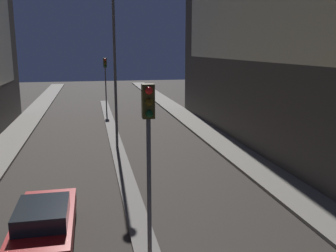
{
  "coord_description": "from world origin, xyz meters",
  "views": [
    {
      "loc": [
        -1.46,
        -5.39,
        6.06
      ],
      "look_at": [
        3.59,
        18.9,
        0.88
      ],
      "focal_mm": 40.0,
      "sensor_mm": 36.0,
      "label": 1
    }
  ],
  "objects": [
    {
      "name": "car_left_lane",
      "position": [
        -3.06,
        6.06,
        0.71
      ],
      "size": [
        1.81,
        4.59,
        1.37
      ],
      "color": "maroon",
      "rests_on": "ground"
    },
    {
      "name": "street_lamp",
      "position": [
        0.0,
        16.87,
        6.32
      ],
      "size": [
        0.48,
        0.48,
        9.68
      ],
      "color": "#4C4C51",
      "rests_on": "median_strip"
    },
    {
      "name": "median_strip",
      "position": [
        0.0,
        19.44,
        0.06
      ],
      "size": [
        0.79,
        36.88,
        0.13
      ],
      "color": "#66605B",
      "rests_on": "ground"
    },
    {
      "name": "traffic_light_mid",
      "position": [
        0.0,
        30.91,
        3.79
      ],
      "size": [
        0.32,
        0.42,
        5.03
      ],
      "color": "#4C4C51",
      "rests_on": "median_strip"
    },
    {
      "name": "traffic_light_near",
      "position": [
        0.0,
        4.14,
        3.79
      ],
      "size": [
        0.32,
        0.42,
        5.03
      ],
      "color": "#4C4C51",
      "rests_on": "median_strip"
    }
  ]
}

